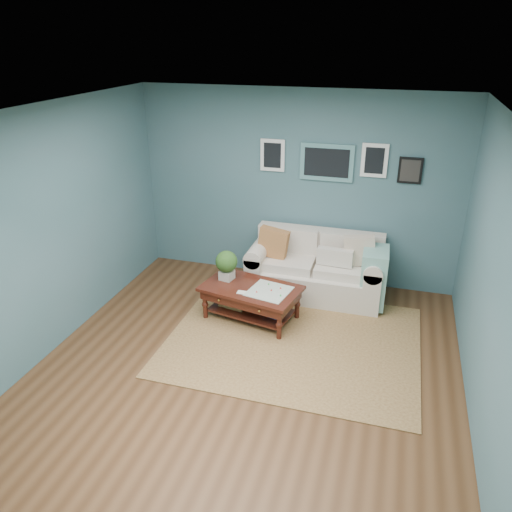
% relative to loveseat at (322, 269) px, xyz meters
% --- Properties ---
extents(room_shell, '(5.00, 5.02, 2.70)m').
position_rel_loveseat_xyz_m(room_shell, '(-0.47, -1.97, 0.97)').
color(room_shell, brown).
rests_on(room_shell, ground).
extents(area_rug, '(2.90, 2.32, 0.01)m').
position_rel_loveseat_xyz_m(area_rug, '(-0.11, -1.24, -0.38)').
color(area_rug, brown).
rests_on(area_rug, ground).
extents(loveseat, '(1.85, 0.84, 0.95)m').
position_rel_loveseat_xyz_m(loveseat, '(0.00, 0.00, 0.00)').
color(loveseat, beige).
rests_on(loveseat, ground).
extents(coffee_table, '(1.31, 0.92, 0.84)m').
position_rel_loveseat_xyz_m(coffee_table, '(-0.80, -0.87, -0.02)').
color(coffee_table, '#33160D').
rests_on(coffee_table, ground).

